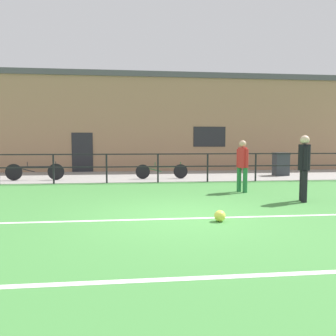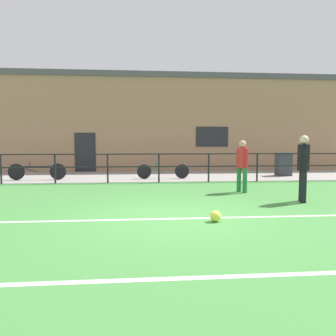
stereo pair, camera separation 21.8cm
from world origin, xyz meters
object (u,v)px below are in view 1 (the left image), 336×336
Objects in this scene: bicycle_parked_0 at (35,172)px; bicycle_parked_1 at (162,171)px; player_striker at (242,163)px; player_goalkeeper at (304,164)px; soccer_ball_match at (220,216)px; trash_bin_0 at (281,164)px.

bicycle_parked_0 reaches higher than bicycle_parked_1.
player_striker is 0.70× the size of bicycle_parked_0.
bicycle_parked_1 is (-3.30, 5.78, -0.66)m from player_goalkeeper.
bicycle_parked_1 is at bearing 93.61° from soccer_ball_match.
soccer_ball_match is at bearing -121.82° from trash_bin_0.
soccer_ball_match is 0.21× the size of trash_bin_0.
bicycle_parked_1 is at bearing -1.94° from player_striker.
player_striker reaches higher than bicycle_parked_0.
soccer_ball_match is at bearing -37.03° from player_goalkeeper.
player_goalkeeper is 7.75× the size of soccer_ball_match.
trash_bin_0 is (2.45, 6.54, -0.44)m from player_goalkeeper.
player_goalkeeper is 1.64× the size of trash_bin_0.
trash_bin_0 is (5.27, 8.48, 0.45)m from soccer_ball_match.
bicycle_parked_0 is 1.05× the size of bicycle_parked_1.
player_goalkeeper is at bearing -110.52° from trash_bin_0.
player_goalkeeper is at bearing -179.64° from player_striker.
player_goalkeeper reaches higher than bicycle_parked_1.
trash_bin_0 is at bearing 177.89° from player_goalkeeper.
bicycle_parked_0 is (-7.51, 3.99, -0.56)m from player_striker.
trash_bin_0 is at bearing 3.98° from bicycle_parked_0.
bicycle_parked_1 is (5.29, -0.00, -0.03)m from bicycle_parked_0.
player_goalkeeper is 7.00m from trash_bin_0.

